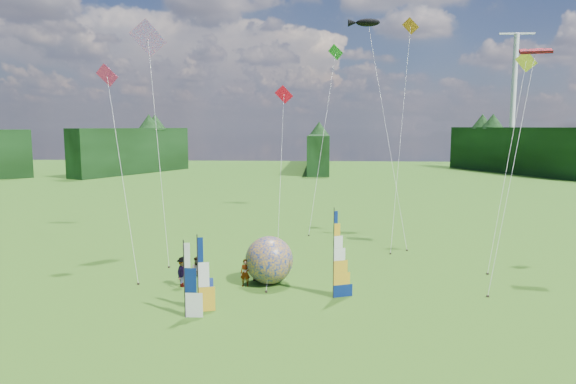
# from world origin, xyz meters

# --- Properties ---
(ground) EXTENTS (220.00, 220.00, 0.00)m
(ground) POSITION_xyz_m (0.00, 0.00, 0.00)
(ground) COLOR #50711C
(ground) RESTS_ON ground
(treeline_ring) EXTENTS (210.00, 210.00, 8.00)m
(treeline_ring) POSITION_xyz_m (0.00, 0.00, 4.00)
(treeline_ring) COLOR #1C461C
(treeline_ring) RESTS_ON ground
(turbine_right) EXTENTS (8.00, 1.20, 30.00)m
(turbine_right) POSITION_xyz_m (45.00, 102.00, 15.00)
(turbine_right) COLOR silver
(turbine_right) RESTS_ON ground
(feather_banner_main) EXTENTS (1.20, 0.55, 4.60)m
(feather_banner_main) POSITION_xyz_m (1.39, 3.59, 2.30)
(feather_banner_main) COLOR navy
(feather_banner_main) RESTS_ON ground
(side_banner_left) EXTENTS (1.00, 0.38, 3.67)m
(side_banner_left) POSITION_xyz_m (-5.12, 1.10, 1.83)
(side_banner_left) COLOR gold
(side_banner_left) RESTS_ON ground
(side_banner_far) EXTENTS (1.05, 0.13, 3.57)m
(side_banner_far) POSITION_xyz_m (-5.58, 0.38, 1.78)
(side_banner_far) COLOR white
(side_banner_far) RESTS_ON ground
(bol_inflatable) EXTENTS (3.06, 3.06, 2.72)m
(bol_inflatable) POSITION_xyz_m (-2.19, 5.87, 1.36)
(bol_inflatable) COLOR navy
(bol_inflatable) RESTS_ON ground
(spectator_a) EXTENTS (0.58, 0.39, 1.53)m
(spectator_a) POSITION_xyz_m (-3.47, 5.25, 0.77)
(spectator_a) COLOR #66594C
(spectator_a) RESTS_ON ground
(spectator_b) EXTENTS (0.84, 0.50, 1.64)m
(spectator_b) POSITION_xyz_m (-6.15, 5.21, 0.82)
(spectator_b) COLOR #66594C
(spectator_b) RESTS_ON ground
(spectator_c) EXTENTS (0.59, 1.15, 1.70)m
(spectator_c) POSITION_xyz_m (-6.94, 4.95, 0.85)
(spectator_c) COLOR #66594C
(spectator_c) RESTS_ON ground
(spectator_d) EXTENTS (1.08, 0.89, 1.73)m
(spectator_d) POSITION_xyz_m (-2.99, 6.27, 0.86)
(spectator_d) COLOR #66594C
(spectator_d) RESTS_ON ground
(camp_chair) EXTENTS (0.79, 0.79, 1.13)m
(camp_chair) POSITION_xyz_m (-5.03, 2.69, 0.56)
(camp_chair) COLOR navy
(camp_chair) RESTS_ON ground
(kite_whale) EXTENTS (8.81, 16.53, 19.85)m
(kite_whale) POSITION_xyz_m (5.88, 20.67, 9.93)
(kite_whale) COLOR black
(kite_whale) RESTS_ON ground
(kite_rainbow_delta) EXTENTS (11.32, 13.15, 17.47)m
(kite_rainbow_delta) POSITION_xyz_m (-10.43, 12.01, 8.74)
(kite_rainbow_delta) COLOR red
(kite_rainbow_delta) RESTS_ON ground
(kite_parafoil) EXTENTS (11.28, 12.64, 15.32)m
(kite_parafoil) POSITION_xyz_m (11.65, 7.65, 7.66)
(kite_parafoil) COLOR red
(kite_parafoil) RESTS_ON ground
(small_kite_red) EXTENTS (2.92, 8.93, 12.60)m
(small_kite_red) POSITION_xyz_m (-2.33, 15.78, 6.30)
(small_kite_red) COLOR red
(small_kite_red) RESTS_ON ground
(small_kite_orange) EXTENTS (6.32, 10.87, 18.07)m
(small_kite_orange) POSITION_xyz_m (6.69, 17.11, 9.03)
(small_kite_orange) COLOR orange
(small_kite_orange) RESTS_ON ground
(small_kite_yellow) EXTENTS (6.99, 9.64, 14.64)m
(small_kite_yellow) POSITION_xyz_m (12.85, 11.94, 7.32)
(small_kite_yellow) COLOR yellow
(small_kite_yellow) RESTS_ON ground
(small_kite_pink) EXTENTS (6.71, 8.88, 13.48)m
(small_kite_pink) POSITION_xyz_m (-11.51, 8.20, 6.74)
(small_kite_pink) COLOR #D7295F
(small_kite_pink) RESTS_ON ground
(small_kite_green) EXTENTS (9.10, 12.94, 17.21)m
(small_kite_green) POSITION_xyz_m (0.82, 23.51, 8.61)
(small_kite_green) COLOR green
(small_kite_green) RESTS_ON ground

